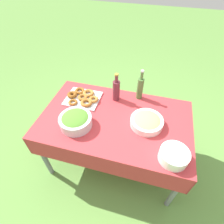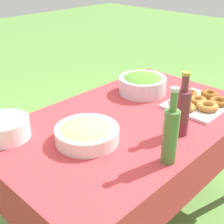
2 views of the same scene
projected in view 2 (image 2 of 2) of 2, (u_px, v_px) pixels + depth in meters
The scene contains 8 objects.
ground_plane at pixel (126, 219), 1.98m from camera, with size 14.00×14.00×0.00m, color #609342.
picnic_table at pixel (129, 134), 1.70m from camera, with size 1.44×0.89×0.72m.
salad_bowl at pixel (142, 83), 1.95m from camera, with size 0.30×0.30×0.12m.
pasta_bowl at pixel (87, 132), 1.45m from camera, with size 0.30×0.30×0.09m.
donut_platter at pixel (199, 102), 1.79m from camera, with size 0.36×0.31×0.05m.
plate_stack at pixel (5, 128), 1.47m from camera, with size 0.23×0.23×0.10m.
olive_oil_bottle at pixel (170, 134), 1.26m from camera, with size 0.06×0.06×0.34m.
wine_bottle at pixel (182, 111), 1.47m from camera, with size 0.07×0.07×0.32m.
Camera 2 is at (-1.11, -0.95, 1.51)m, focal length 50.00 mm.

